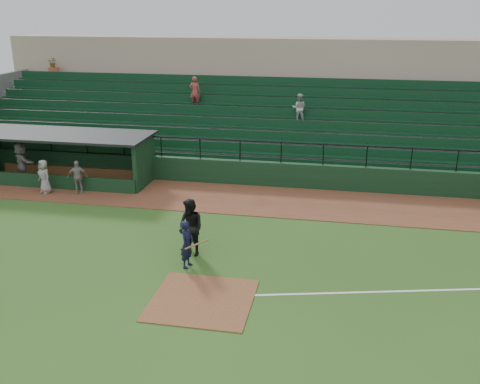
# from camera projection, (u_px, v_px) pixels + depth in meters

# --- Properties ---
(ground) EXTENTS (90.00, 90.00, 0.00)m
(ground) POSITION_uv_depth(u_px,v_px,m) (210.00, 284.00, 17.11)
(ground) COLOR #2B501A
(ground) RESTS_ON ground
(warning_track) EXTENTS (40.00, 4.00, 0.03)m
(warning_track) POSITION_uv_depth(u_px,v_px,m) (252.00, 200.00, 24.53)
(warning_track) COLOR brown
(warning_track) RESTS_ON ground
(home_plate_dirt) EXTENTS (3.00, 3.00, 0.03)m
(home_plate_dirt) POSITION_uv_depth(u_px,v_px,m) (202.00, 300.00, 16.18)
(home_plate_dirt) COLOR brown
(home_plate_dirt) RESTS_ON ground
(foul_line) EXTENTS (17.49, 4.44, 0.01)m
(foul_line) POSITION_uv_depth(u_px,v_px,m) (470.00, 289.00, 16.79)
(foul_line) COLOR white
(foul_line) RESTS_ON ground
(stadium_structure) EXTENTS (38.00, 13.08, 6.40)m
(stadium_structure) POSITION_uv_depth(u_px,v_px,m) (277.00, 115.00, 31.64)
(stadium_structure) COLOR black
(stadium_structure) RESTS_ON ground
(dugout) EXTENTS (8.90, 3.20, 2.42)m
(dugout) POSITION_uv_depth(u_px,v_px,m) (68.00, 153.00, 27.30)
(dugout) COLOR black
(dugout) RESTS_ON ground
(batter_at_plate) EXTENTS (1.03, 0.69, 1.65)m
(batter_at_plate) POSITION_uv_depth(u_px,v_px,m) (187.00, 244.00, 18.01)
(batter_at_plate) COLOR black
(batter_at_plate) RESTS_ON ground
(umpire) EXTENTS (1.25, 1.17, 2.04)m
(umpire) POSITION_uv_depth(u_px,v_px,m) (191.00, 228.00, 18.86)
(umpire) COLOR black
(umpire) RESTS_ON ground
(dugout_player_a) EXTENTS (1.00, 0.67, 1.57)m
(dugout_player_a) POSITION_uv_depth(u_px,v_px,m) (77.00, 177.00, 25.13)
(dugout_player_a) COLOR gray
(dugout_player_a) RESTS_ON warning_track
(dugout_player_b) EXTENTS (0.93, 0.83, 1.59)m
(dugout_player_b) POSITION_uv_depth(u_px,v_px,m) (44.00, 176.00, 25.18)
(dugout_player_b) COLOR gray
(dugout_player_b) RESTS_ON warning_track
(dugout_player_c) EXTENTS (1.80, 1.52, 1.95)m
(dugout_player_c) POSITION_uv_depth(u_px,v_px,m) (22.00, 162.00, 26.88)
(dugout_player_c) COLOR gray
(dugout_player_c) RESTS_ON warning_track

